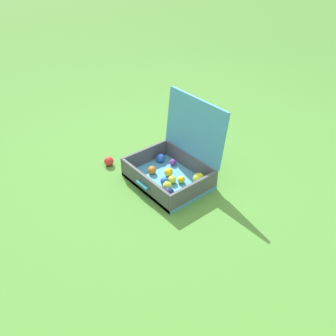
{
  "coord_description": "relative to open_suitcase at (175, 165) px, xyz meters",
  "views": [
    {
      "loc": [
        1.49,
        -1.16,
        1.46
      ],
      "look_at": [
        -0.0,
        0.07,
        0.11
      ],
      "focal_mm": 38.26,
      "sensor_mm": 36.0,
      "label": 1
    }
  ],
  "objects": [
    {
      "name": "open_suitcase",
      "position": [
        0.0,
        0.0,
        0.0
      ],
      "size": [
        0.52,
        0.48,
        0.54
      ],
      "color": "#4799C6",
      "rests_on": "ground"
    },
    {
      "name": "stray_ball_on_grass",
      "position": [
        -0.43,
        -0.26,
        -0.09
      ],
      "size": [
        0.07,
        0.07,
        0.07
      ],
      "primitive_type": "sphere",
      "color": "red",
      "rests_on": "ground"
    },
    {
      "name": "ground_plane",
      "position": [
        -0.0,
        -0.12,
        -0.12
      ],
      "size": [
        16.0,
        16.0,
        0.0
      ],
      "primitive_type": "plane",
      "color": "#4C8C38"
    }
  ]
}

